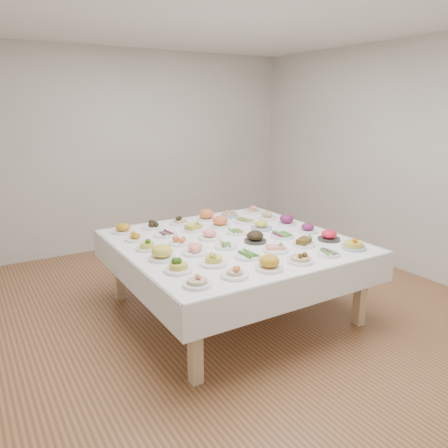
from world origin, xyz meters
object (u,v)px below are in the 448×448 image
display_table (232,247)px  dish_35 (253,209)px  dish_0 (197,279)px  dish_18 (147,245)px

display_table → dish_35: bearing=44.6°
dish_0 → dish_35: (1.64, 1.63, -0.00)m
dish_18 → dish_35: 1.77m
display_table → dish_35: size_ratio=9.52×
display_table → dish_18: dish_18 is taller
display_table → dish_18: size_ratio=10.51×
dish_0 → dish_18: 0.97m
display_table → dish_0: (-0.82, -0.81, 0.12)m
display_table → dish_0: 1.16m
display_table → dish_0: dish_0 is taller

